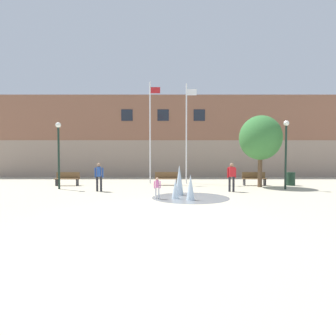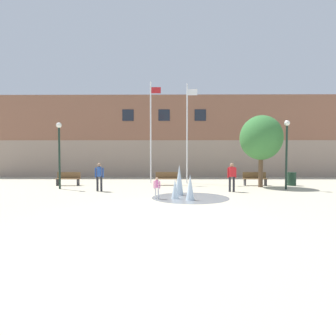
{
  "view_description": "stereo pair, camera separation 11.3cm",
  "coord_description": "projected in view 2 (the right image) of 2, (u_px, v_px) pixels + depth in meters",
  "views": [
    {
      "loc": [
        0.47,
        -7.95,
        1.87
      ],
      "look_at": [
        0.46,
        7.12,
        1.3
      ],
      "focal_mm": 28.0,
      "sensor_mm": 36.0,
      "label": 1
    },
    {
      "loc": [
        0.58,
        -7.95,
        1.87
      ],
      "look_at": [
        0.46,
        7.12,
        1.3
      ],
      "focal_mm": 28.0,
      "sensor_mm": 36.0,
      "label": 2
    }
  ],
  "objects": [
    {
      "name": "ground_plane",
      "position": [
        151.0,
        219.0,
        8.01
      ],
      "size": [
        100.0,
        100.0,
        0.0
      ],
      "primitive_type": "plane",
      "color": "#BCB299"
    },
    {
      "name": "library_building",
      "position": [
        165.0,
        138.0,
        28.41
      ],
      "size": [
        36.0,
        6.05,
        8.01
      ],
      "color": "gray",
      "rests_on": "ground"
    },
    {
      "name": "splash_fountain",
      "position": [
        183.0,
        186.0,
        12.51
      ],
      "size": [
        3.64,
        3.64,
        1.53
      ],
      "color": "gray",
      "rests_on": "ground"
    },
    {
      "name": "park_bench_under_left_flagpole",
      "position": [
        68.0,
        178.0,
        17.87
      ],
      "size": [
        1.6,
        0.44,
        0.91
      ],
      "color": "#28282D",
      "rests_on": "ground"
    },
    {
      "name": "park_bench_center",
      "position": [
        167.0,
        178.0,
        18.03
      ],
      "size": [
        1.6,
        0.44,
        0.91
      ],
      "color": "#28282D",
      "rests_on": "ground"
    },
    {
      "name": "park_bench_far_right",
      "position": [
        255.0,
        178.0,
        17.87
      ],
      "size": [
        1.6,
        0.44,
        0.91
      ],
      "color": "#28282D",
      "rests_on": "ground"
    },
    {
      "name": "adult_near_bench",
      "position": [
        99.0,
        175.0,
        14.72
      ],
      "size": [
        0.5,
        0.35,
        1.59
      ],
      "rotation": [
        0.0,
        0.0,
        1.63
      ],
      "color": "#28282D",
      "rests_on": "ground"
    },
    {
      "name": "adult_in_red",
      "position": [
        232.0,
        175.0,
        14.51
      ],
      "size": [
        0.5,
        0.3,
        1.59
      ],
      "rotation": [
        0.0,
        0.0,
        0.35
      ],
      "color": "#28282D",
      "rests_on": "ground"
    },
    {
      "name": "child_running",
      "position": [
        157.0,
        186.0,
        11.99
      ],
      "size": [
        0.31,
        0.23,
        0.99
      ],
      "rotation": [
        0.0,
        0.0,
        1.43
      ],
      "color": "silver",
      "rests_on": "ground"
    },
    {
      "name": "flagpole_left",
      "position": [
        151.0,
        130.0,
        19.35
      ],
      "size": [
        0.8,
        0.1,
        7.49
      ],
      "color": "silver",
      "rests_on": "ground"
    },
    {
      "name": "flagpole_right",
      "position": [
        187.0,
        130.0,
        19.33
      ],
      "size": [
        0.8,
        0.1,
        7.35
      ],
      "color": "silver",
      "rests_on": "ground"
    },
    {
      "name": "lamp_post_left_lane",
      "position": [
        59.0,
        146.0,
        15.79
      ],
      "size": [
        0.32,
        0.32,
        4.02
      ],
      "color": "#192D23",
      "rests_on": "ground"
    },
    {
      "name": "lamp_post_right_lane",
      "position": [
        287.0,
        145.0,
        15.54
      ],
      "size": [
        0.32,
        0.32,
        4.1
      ],
      "color": "#192D23",
      "rests_on": "ground"
    },
    {
      "name": "trash_can",
      "position": [
        292.0,
        179.0,
        17.84
      ],
      "size": [
        0.56,
        0.56,
        0.9
      ],
      "primitive_type": "cylinder",
      "color": "#193323",
      "rests_on": "ground"
    },
    {
      "name": "street_tree_near_building",
      "position": [
        261.0,
        138.0,
        16.79
      ],
      "size": [
        2.68,
        2.68,
        4.61
      ],
      "color": "brown",
      "rests_on": "ground"
    }
  ]
}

